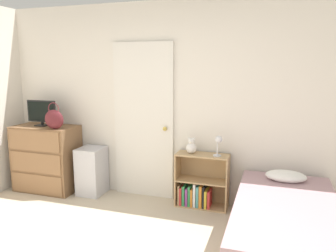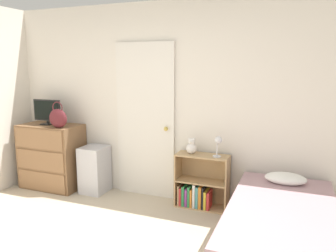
{
  "view_description": "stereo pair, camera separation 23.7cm",
  "coord_description": "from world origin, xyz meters",
  "px_view_note": "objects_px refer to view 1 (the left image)",
  "views": [
    {
      "loc": [
        1.26,
        -1.81,
        1.74
      ],
      "look_at": [
        0.04,
        1.92,
        1.03
      ],
      "focal_mm": 35.0,
      "sensor_mm": 36.0,
      "label": 1
    },
    {
      "loc": [
        1.48,
        -1.73,
        1.74
      ],
      "look_at": [
        0.04,
        1.92,
        1.03
      ],
      "focal_mm": 35.0,
      "sensor_mm": 36.0,
      "label": 2
    }
  ],
  "objects_px": {
    "tv": "(42,112)",
    "desk_lamp": "(219,142)",
    "handbag": "(54,119)",
    "bed": "(286,229)",
    "dresser": "(47,158)",
    "storage_bin": "(92,171)",
    "bookshelf": "(199,187)",
    "teddy_bear": "(191,147)"
  },
  "relations": [
    {
      "from": "desk_lamp",
      "to": "bed",
      "type": "height_order",
      "value": "desk_lamp"
    },
    {
      "from": "storage_bin",
      "to": "tv",
      "type": "bearing_deg",
      "value": -176.33
    },
    {
      "from": "storage_bin",
      "to": "bookshelf",
      "type": "relative_size",
      "value": 0.96
    },
    {
      "from": "handbag",
      "to": "bed",
      "type": "distance_m",
      "value": 3.07
    },
    {
      "from": "dresser",
      "to": "tv",
      "type": "xyz_separation_m",
      "value": [
        -0.05,
        0.02,
        0.65
      ]
    },
    {
      "from": "desk_lamp",
      "to": "bed",
      "type": "bearing_deg",
      "value": -44.58
    },
    {
      "from": "handbag",
      "to": "dresser",
      "type": "bearing_deg",
      "value": 151.99
    },
    {
      "from": "tv",
      "to": "handbag",
      "type": "distance_m",
      "value": 0.37
    },
    {
      "from": "tv",
      "to": "desk_lamp",
      "type": "height_order",
      "value": "tv"
    },
    {
      "from": "dresser",
      "to": "bed",
      "type": "xyz_separation_m",
      "value": [
        3.19,
        -0.69,
        -0.21
      ]
    },
    {
      "from": "tv",
      "to": "bed",
      "type": "relative_size",
      "value": 0.24
    },
    {
      "from": "handbag",
      "to": "bookshelf",
      "type": "distance_m",
      "value": 2.09
    },
    {
      "from": "bed",
      "to": "handbag",
      "type": "bearing_deg",
      "value": 169.49
    },
    {
      "from": "handbag",
      "to": "bed",
      "type": "height_order",
      "value": "handbag"
    },
    {
      "from": "dresser",
      "to": "bookshelf",
      "type": "bearing_deg",
      "value": 2.93
    },
    {
      "from": "storage_bin",
      "to": "bed",
      "type": "bearing_deg",
      "value": -16.64
    },
    {
      "from": "storage_bin",
      "to": "teddy_bear",
      "type": "bearing_deg",
      "value": 2.03
    },
    {
      "from": "storage_bin",
      "to": "dresser",
      "type": "bearing_deg",
      "value": -174.8
    },
    {
      "from": "bookshelf",
      "to": "bed",
      "type": "xyz_separation_m",
      "value": [
        1.01,
        -0.8,
        -0.0
      ]
    },
    {
      "from": "tv",
      "to": "storage_bin",
      "type": "xyz_separation_m",
      "value": [
        0.73,
        0.05,
        -0.79
      ]
    },
    {
      "from": "tv",
      "to": "storage_bin",
      "type": "height_order",
      "value": "tv"
    },
    {
      "from": "handbag",
      "to": "bookshelf",
      "type": "height_order",
      "value": "handbag"
    },
    {
      "from": "tv",
      "to": "teddy_bear",
      "type": "relative_size",
      "value": 2.26
    },
    {
      "from": "dresser",
      "to": "storage_bin",
      "type": "height_order",
      "value": "dresser"
    },
    {
      "from": "handbag",
      "to": "bed",
      "type": "bearing_deg",
      "value": -10.51
    },
    {
      "from": "tv",
      "to": "bookshelf",
      "type": "bearing_deg",
      "value": 2.48
    },
    {
      "from": "storage_bin",
      "to": "teddy_bear",
      "type": "xyz_separation_m",
      "value": [
        1.39,
        0.05,
        0.44
      ]
    },
    {
      "from": "teddy_bear",
      "to": "bed",
      "type": "height_order",
      "value": "teddy_bear"
    },
    {
      "from": "tv",
      "to": "teddy_bear",
      "type": "height_order",
      "value": "tv"
    },
    {
      "from": "teddy_bear",
      "to": "bed",
      "type": "distance_m",
      "value": 1.46
    },
    {
      "from": "desk_lamp",
      "to": "handbag",
      "type": "bearing_deg",
      "value": -174.09
    },
    {
      "from": "dresser",
      "to": "tv",
      "type": "relative_size",
      "value": 2.04
    },
    {
      "from": "storage_bin",
      "to": "bookshelf",
      "type": "bearing_deg",
      "value": 1.89
    },
    {
      "from": "tv",
      "to": "bookshelf",
      "type": "xyz_separation_m",
      "value": [
        2.23,
        0.1,
        -0.86
      ]
    },
    {
      "from": "storage_bin",
      "to": "bed",
      "type": "height_order",
      "value": "storage_bin"
    },
    {
      "from": "handbag",
      "to": "desk_lamp",
      "type": "bearing_deg",
      "value": 5.91
    },
    {
      "from": "tv",
      "to": "desk_lamp",
      "type": "distance_m",
      "value": 2.48
    },
    {
      "from": "handbag",
      "to": "desk_lamp",
      "type": "xyz_separation_m",
      "value": [
        2.14,
        0.22,
        -0.2
      ]
    },
    {
      "from": "storage_bin",
      "to": "teddy_bear",
      "type": "distance_m",
      "value": 1.46
    },
    {
      "from": "dresser",
      "to": "desk_lamp",
      "type": "relative_size",
      "value": 3.62
    },
    {
      "from": "bookshelf",
      "to": "teddy_bear",
      "type": "distance_m",
      "value": 0.52
    },
    {
      "from": "bed",
      "to": "tv",
      "type": "bearing_deg",
      "value": 167.76
    }
  ]
}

